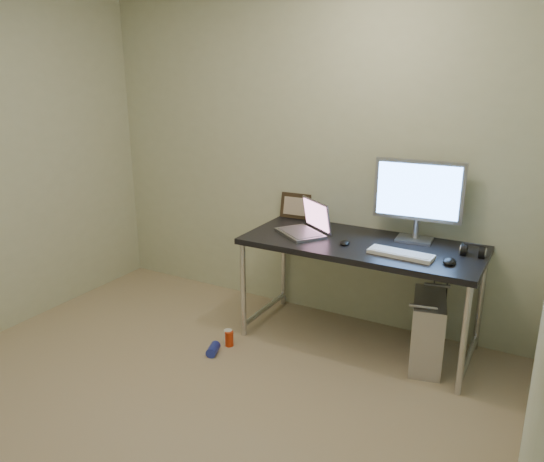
{
  "coord_description": "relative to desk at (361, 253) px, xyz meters",
  "views": [
    {
      "loc": [
        1.74,
        -1.87,
        1.88
      ],
      "look_at": [
        0.12,
        1.05,
        0.85
      ],
      "focal_mm": 35.0,
      "sensor_mm": 36.0,
      "label": 1
    }
  ],
  "objects": [
    {
      "name": "cable_a",
      "position": [
        0.45,
        0.3,
        -0.27
      ],
      "size": [
        0.01,
        0.16,
        0.69
      ],
      "primitive_type": "cylinder",
      "rotation": [
        0.21,
        0.0,
        0.0
      ],
      "color": "black",
      "rests_on": "ground"
    },
    {
      "name": "can_blue",
      "position": [
        -0.8,
        -0.64,
        -0.64
      ],
      "size": [
        0.1,
        0.14,
        0.07
      ],
      "primitive_type": "cylinder",
      "rotation": [
        1.57,
        0.0,
        0.3
      ],
      "color": "#2533B5",
      "rests_on": "ground"
    },
    {
      "name": "laptop",
      "position": [
        -0.41,
        -0.0,
        0.13
      ],
      "size": [
        0.44,
        0.42,
        0.24
      ],
      "rotation": [
        0.0,
        0.0,
        -0.61
      ],
      "color": "#A1A2A9",
      "rests_on": "desk"
    },
    {
      "name": "mouse_right",
      "position": [
        0.6,
        -0.12,
        0.1
      ],
      "size": [
        0.09,
        0.13,
        0.04
      ],
      "primitive_type": "ellipsoid",
      "rotation": [
        0.0,
        0.0,
        0.1
      ],
      "color": "black",
      "rests_on": "desk"
    },
    {
      "name": "monitor",
      "position": [
        0.3,
        0.22,
        0.4
      ],
      "size": [
        0.59,
        0.19,
        0.55
      ],
      "rotation": [
        0.0,
        0.0,
        0.07
      ],
      "color": "#A1A2A9",
      "rests_on": "desk"
    },
    {
      "name": "desk",
      "position": [
        0.0,
        0.0,
        0.0
      ],
      "size": [
        1.6,
        0.7,
        0.75
      ],
      "color": "black",
      "rests_on": "ground"
    },
    {
      "name": "picture_frame",
      "position": [
        -0.66,
        0.32,
        0.18
      ],
      "size": [
        0.25,
        0.09,
        0.2
      ],
      "primitive_type": "cube",
      "rotation": [
        -0.21,
        0.0,
        0.06
      ],
      "color": "black",
      "rests_on": "desk"
    },
    {
      "name": "headphones",
      "position": [
        0.7,
        0.09,
        0.1
      ],
      "size": [
        0.15,
        0.09,
        0.1
      ],
      "rotation": [
        0.0,
        0.0,
        0.03
      ],
      "color": "black",
      "rests_on": "desk"
    },
    {
      "name": "webcam",
      "position": [
        -0.41,
        0.25,
        0.17
      ],
      "size": [
        0.04,
        0.03,
        0.12
      ],
      "rotation": [
        0.0,
        0.0,
        0.03
      ],
      "color": "silver",
      "rests_on": "desk"
    },
    {
      "name": "cable_b",
      "position": [
        0.54,
        0.28,
        -0.29
      ],
      "size": [
        0.02,
        0.11,
        0.71
      ],
      "primitive_type": "cylinder",
      "rotation": [
        0.14,
        0.0,
        0.09
      ],
      "color": "black",
      "rests_on": "ground"
    },
    {
      "name": "can_white",
      "position": [
        -0.78,
        -0.48,
        -0.62
      ],
      "size": [
        0.08,
        0.08,
        0.11
      ],
      "primitive_type": "cylinder",
      "rotation": [
        0.0,
        0.0,
        -0.31
      ],
      "color": "white",
      "rests_on": "ground"
    },
    {
      "name": "mouse_left",
      "position": [
        -0.09,
        -0.09,
        0.1
      ],
      "size": [
        0.09,
        0.12,
        0.04
      ],
      "primitive_type": "ellipsoid",
      "rotation": [
        0.0,
        0.0,
        0.2
      ],
      "color": "black",
      "rests_on": "desk"
    },
    {
      "name": "wall_back",
      "position": [
        -0.62,
        0.35,
        0.58
      ],
      "size": [
        3.5,
        0.02,
        2.5
      ],
      "primitive_type": "cube",
      "color": "beige",
      "rests_on": "ground"
    },
    {
      "name": "keyboard",
      "position": [
        0.31,
        -0.14,
        0.09
      ],
      "size": [
        0.41,
        0.16,
        0.02
      ],
      "primitive_type": "cube",
      "rotation": [
        0.0,
        0.0,
        -0.07
      ],
      "color": "white",
      "rests_on": "desk"
    },
    {
      "name": "tower_computer",
      "position": [
        0.5,
        -0.06,
        -0.44
      ],
      "size": [
        0.29,
        0.48,
        0.5
      ],
      "rotation": [
        0.0,
        0.0,
        0.23
      ],
      "color": "silver",
      "rests_on": "ground"
    },
    {
      "name": "floor",
      "position": [
        -0.62,
        -1.4,
        -0.67
      ],
      "size": [
        3.5,
        3.5,
        0.0
      ],
      "primitive_type": "plane",
      "color": "tan",
      "rests_on": "ground"
    },
    {
      "name": "can_red",
      "position": [
        -0.77,
        -0.49,
        -0.62
      ],
      "size": [
        0.08,
        0.08,
        0.11
      ],
      "primitive_type": "cylinder",
      "rotation": [
        0.0,
        0.0,
        -0.41
      ],
      "color": "red",
      "rests_on": "ground"
    }
  ]
}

